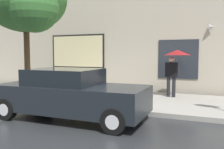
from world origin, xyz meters
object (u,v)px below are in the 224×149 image
object	(u,v)px
pedestrian_with_umbrella	(176,59)
street_tree	(27,1)
parked_car	(70,94)
fire_hydrant	(78,91)

from	to	relation	value
pedestrian_with_umbrella	street_tree	size ratio (longest dim) A/B	0.37
parked_car	pedestrian_with_umbrella	size ratio (longest dim) A/B	2.30
fire_hydrant	pedestrian_with_umbrella	xyz separation A→B (m)	(3.21, 2.44, 1.19)
fire_hydrant	pedestrian_with_umbrella	size ratio (longest dim) A/B	0.42
fire_hydrant	pedestrian_with_umbrella	world-z (taller)	pedestrian_with_umbrella
street_tree	parked_car	bearing A→B (deg)	-30.77
pedestrian_with_umbrella	parked_car	bearing A→B (deg)	-121.33
pedestrian_with_umbrella	street_tree	distance (m)	6.51
parked_car	pedestrian_with_umbrella	distance (m)	4.90
pedestrian_with_umbrella	street_tree	xyz separation A→B (m)	(-5.67, -2.21, 2.34)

